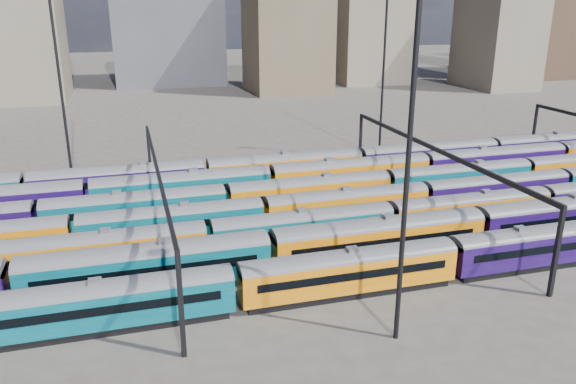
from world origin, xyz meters
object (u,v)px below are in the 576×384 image
object	(u,v)px
rake_1	(478,223)
rake_2	(390,216)
rake_0	(543,242)
mast_2	(409,151)

from	to	relation	value
rake_1	rake_2	size ratio (longest dim) A/B	1.12
rake_1	rake_0	bearing A→B (deg)	-54.87
rake_0	rake_2	world-z (taller)	rake_0
rake_0	rake_1	xyz separation A→B (m)	(-3.52, 5.00, 0.26)
mast_2	rake_0	bearing A→B (deg)	21.13
rake_1	rake_2	distance (m)	8.51
rake_0	mast_2	world-z (taller)	mast_2
rake_1	mast_2	world-z (taller)	mast_2
mast_2	rake_2	bearing A→B (deg)	65.60
rake_1	rake_2	world-z (taller)	rake_1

